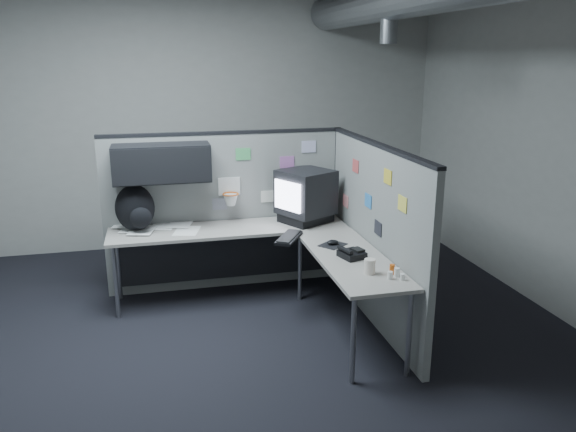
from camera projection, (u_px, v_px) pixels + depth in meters
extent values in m
cube|color=black|center=(259.00, 342.00, 4.78)|extent=(5.60, 5.60, 0.01)
cube|color=#9E9E99|center=(215.00, 118.00, 6.96)|extent=(5.60, 0.01, 3.20)
cube|color=#9E9E99|center=(419.00, 307.00, 1.71)|extent=(5.60, 0.01, 3.20)
cube|color=#9E9E99|center=(567.00, 143.00, 4.97)|extent=(0.01, 5.60, 3.20)
cylinder|color=slate|center=(389.00, 27.00, 5.13)|extent=(0.16, 0.16, 0.30)
cube|color=gray|center=(226.00, 212.00, 5.75)|extent=(2.43, 0.06, 1.60)
cube|color=black|center=(224.00, 133.00, 5.53)|extent=(2.43, 0.07, 0.03)
cube|color=black|center=(336.00, 205.00, 6.02)|extent=(0.07, 0.07, 1.60)
cube|color=black|center=(162.00, 163.00, 5.27)|extent=(0.90, 0.35, 0.35)
cube|color=black|center=(162.00, 166.00, 5.11)|extent=(0.90, 0.02, 0.33)
cube|color=silver|center=(229.00, 186.00, 5.65)|extent=(0.22, 0.02, 0.18)
torus|color=#D85914|center=(231.00, 194.00, 5.58)|extent=(0.16, 0.16, 0.01)
cone|color=white|center=(231.00, 200.00, 5.60)|extent=(0.14, 0.14, 0.11)
cube|color=orange|center=(137.00, 197.00, 5.47)|extent=(0.15, 0.01, 0.12)
cube|color=#4CB266|center=(243.00, 154.00, 5.60)|extent=(0.15, 0.01, 0.12)
cube|color=silver|center=(268.00, 196.00, 5.78)|extent=(0.15, 0.01, 0.12)
cube|color=#B266B2|center=(287.00, 162.00, 5.73)|extent=(0.15, 0.01, 0.12)
cube|color=silver|center=(309.00, 147.00, 5.74)|extent=(0.15, 0.01, 0.12)
cube|color=gray|center=(220.00, 204.00, 5.68)|extent=(0.15, 0.01, 0.12)
cube|color=gray|center=(374.00, 235.00, 5.00)|extent=(0.06, 2.23, 1.60)
cube|color=black|center=(378.00, 145.00, 4.78)|extent=(0.07, 2.23, 0.03)
cube|color=#CC4C4C|center=(355.00, 166.00, 5.25)|extent=(0.01, 0.15, 0.12)
cube|color=#337FCC|center=(368.00, 201.00, 4.99)|extent=(0.01, 0.15, 0.12)
cube|color=gold|center=(388.00, 177.00, 4.54)|extent=(0.01, 0.15, 0.12)
cube|color=#D87F7F|center=(346.00, 201.00, 5.60)|extent=(0.01, 0.15, 0.12)
cube|color=#E5D84C|center=(402.00, 204.00, 4.30)|extent=(0.01, 0.15, 0.12)
cube|color=#26262D|center=(378.00, 228.00, 4.81)|extent=(0.01, 0.15, 0.12)
cube|color=#9E978F|center=(229.00, 229.00, 5.47)|extent=(2.30, 0.56, 0.03)
cube|color=#9E978F|center=(351.00, 258.00, 4.68)|extent=(0.56, 1.55, 0.03)
cube|color=black|center=(227.00, 252.00, 5.77)|extent=(2.18, 0.02, 0.55)
cylinder|color=gray|center=(116.00, 282.00, 5.13)|extent=(0.04, 0.04, 0.70)
cylinder|color=gray|center=(118.00, 266.00, 5.54)|extent=(0.04, 0.04, 0.70)
cylinder|color=gray|center=(300.00, 266.00, 5.52)|extent=(0.04, 0.04, 0.70)
cylinder|color=gray|center=(353.00, 340.00, 4.08)|extent=(0.04, 0.04, 0.70)
cylinder|color=gray|center=(409.00, 334.00, 4.17)|extent=(0.04, 0.04, 0.70)
cube|color=black|center=(306.00, 217.00, 5.66)|extent=(0.57, 0.55, 0.09)
cube|color=black|center=(306.00, 192.00, 5.59)|extent=(0.62, 0.62, 0.44)
cube|color=silver|center=(288.00, 196.00, 5.43)|extent=(0.18, 0.32, 0.29)
cube|color=black|center=(289.00, 238.00, 5.12)|extent=(0.34, 0.43, 0.03)
cube|color=black|center=(289.00, 236.00, 5.11)|extent=(0.30, 0.40, 0.01)
cube|color=black|center=(333.00, 245.00, 4.96)|extent=(0.28, 0.28, 0.01)
ellipsoid|color=black|center=(333.00, 242.00, 4.95)|extent=(0.11, 0.08, 0.04)
cube|color=black|center=(352.00, 254.00, 4.65)|extent=(0.23, 0.24, 0.05)
cylinder|color=black|center=(345.00, 250.00, 4.62)|extent=(0.09, 0.18, 0.04)
cube|color=black|center=(358.00, 250.00, 4.66)|extent=(0.11, 0.12, 0.02)
cylinder|color=silver|center=(397.00, 272.00, 4.24)|extent=(0.05, 0.05, 0.07)
cylinder|color=silver|center=(390.00, 275.00, 4.20)|extent=(0.05, 0.05, 0.06)
cylinder|color=silver|center=(402.00, 277.00, 4.18)|extent=(0.04, 0.04, 0.05)
cylinder|color=#D85914|center=(392.00, 269.00, 4.29)|extent=(0.05, 0.05, 0.08)
cylinder|color=silver|center=(370.00, 266.00, 4.30)|extent=(0.11, 0.11, 0.12)
cube|color=white|center=(187.00, 231.00, 5.37)|extent=(0.29, 0.36, 0.00)
cube|color=white|center=(163.00, 226.00, 5.52)|extent=(0.29, 0.36, 0.00)
cube|color=white|center=(134.00, 228.00, 5.42)|extent=(0.29, 0.36, 0.00)
cube|color=white|center=(180.00, 224.00, 5.57)|extent=(0.29, 0.36, 0.00)
cube|color=white|center=(142.00, 230.00, 5.34)|extent=(0.29, 0.36, 0.00)
cube|color=white|center=(127.00, 224.00, 5.55)|extent=(0.29, 0.36, 0.00)
ellipsoid|color=black|center=(135.00, 208.00, 5.32)|extent=(0.37, 0.27, 0.45)
ellipsoid|color=black|center=(141.00, 218.00, 5.21)|extent=(0.20, 0.11, 0.20)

